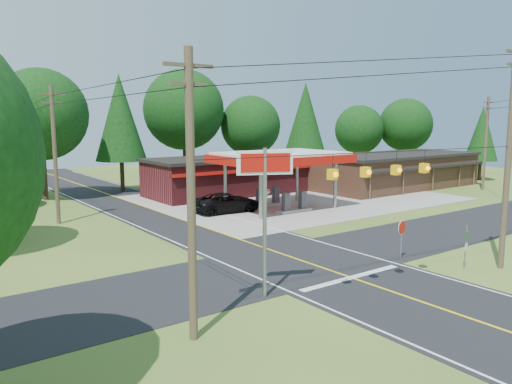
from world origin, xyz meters
TOP-DOWN VIEW (x-y plane):
  - ground at (0.00, 0.00)m, footprint 120.00×120.00m
  - main_highway at (0.00, 0.00)m, footprint 8.00×120.00m
  - cross_road at (0.00, 0.00)m, footprint 70.00×7.00m
  - lane_center_yellow at (0.00, 0.00)m, footprint 0.15×110.00m
  - gas_canopy at (9.00, 13.00)m, footprint 10.60×7.40m
  - convenience_store at (10.00, 22.98)m, footprint 16.40×7.55m
  - strip_building at (28.00, 15.98)m, footprint 20.40×8.75m
  - utility_pole_near_right at (7.50, -7.00)m, footprint 1.80×0.30m
  - utility_pole_near_left at (-9.50, -5.00)m, footprint 1.80×0.30m
  - utility_pole_far_left at (-8.00, 18.00)m, footprint 1.80×0.30m
  - utility_pole_far_right at (34.00, 9.00)m, footprint 1.80×0.30m
  - utility_pole_north at (-6.50, 35.00)m, footprint 0.30×0.30m
  - overhead_beacons at (-1.00, -6.00)m, footprint 17.04×2.04m
  - treeline_backdrop at (0.82, 24.01)m, footprint 70.27×51.59m
  - suv_car at (4.50, 14.50)m, footprint 6.23×6.23m
  - sedan_car at (12.00, 21.00)m, footprint 4.83×4.83m
  - big_stop_sign at (-5.00, -3.20)m, footprint 2.23×1.05m
  - octagonal_stop_sign at (4.50, -3.01)m, footprint 0.78×0.18m
  - route_sign_post at (5.80, -6.02)m, footprint 0.45×0.18m

SIDE VIEW (x-z plane):
  - ground at x=0.00m, z-range 0.00..0.00m
  - main_highway at x=0.00m, z-range 0.00..0.02m
  - cross_road at x=0.00m, z-range 0.00..0.03m
  - lane_center_yellow at x=0.00m, z-range 0.02..0.03m
  - sedan_car at x=12.00m, z-range 0.00..1.22m
  - suv_car at x=4.50m, z-range 0.00..1.60m
  - route_sign_post at x=5.80m, z-range 0.22..2.51m
  - octagonal_stop_sign at x=4.50m, z-range 0.54..2.76m
  - strip_building at x=28.00m, z-range 0.01..3.81m
  - convenience_store at x=10.00m, z-range 0.02..3.82m
  - gas_canopy at x=9.00m, z-range 1.83..6.70m
  - utility_pole_north at x=-6.50m, z-range 0.00..9.50m
  - big_stop_sign at x=-5.00m, z-range 1.54..8.01m
  - utility_pole_near_left at x=-9.50m, z-range 0.20..10.20m
  - utility_pole_far_left at x=-8.00m, z-range 0.20..10.20m
  - utility_pole_far_right at x=34.00m, z-range 0.20..10.20m
  - utility_pole_near_right at x=7.50m, z-range 0.21..11.71m
  - overhead_beacons at x=-1.00m, z-range 5.70..6.73m
  - treeline_backdrop at x=0.82m, z-range 0.84..14.14m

